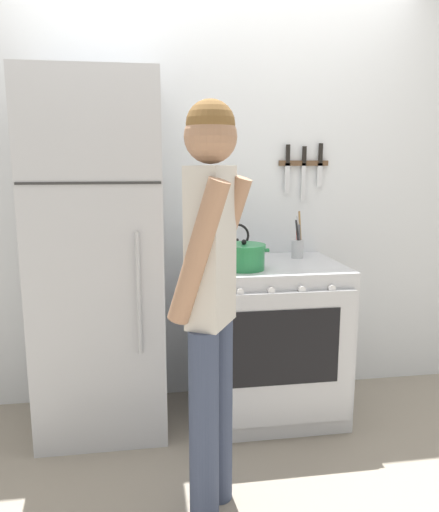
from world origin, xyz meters
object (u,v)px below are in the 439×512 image
(tea_kettle, at_px, (237,250))
(person, at_px, (211,291))
(dutch_oven_pot, at_px, (244,257))
(refrigerator, at_px, (99,259))
(utensil_jar, at_px, (298,246))
(stove_range, at_px, (270,339))

(tea_kettle, relative_size, person, 0.14)
(dutch_oven_pot, xyz_separation_m, tea_kettle, (0.01, 0.25, -0.01))
(refrigerator, bearing_deg, utensil_jar, 6.19)
(person, bearing_deg, dutch_oven_pot, 7.44)
(stove_range, height_order, person, person)
(stove_range, xyz_separation_m, tea_kettle, (-0.16, 0.15, 0.50))
(tea_kettle, bearing_deg, person, -107.07)
(stove_range, bearing_deg, tea_kettle, 136.95)
(refrigerator, distance_m, stove_range, 1.06)
(tea_kettle, height_order, utensil_jar, utensil_jar)
(dutch_oven_pot, distance_m, person, 0.72)
(dutch_oven_pot, bearing_deg, utensil_jar, 34.48)
(refrigerator, height_order, stove_range, refrigerator)
(stove_range, bearing_deg, refrigerator, 177.83)
(refrigerator, distance_m, tea_kettle, 0.79)
(tea_kettle, height_order, person, person)
(stove_range, xyz_separation_m, dutch_oven_pot, (-0.18, -0.10, 0.51))
(tea_kettle, bearing_deg, utensil_jar, 0.92)
(refrigerator, distance_m, person, 0.95)
(refrigerator, relative_size, person, 1.12)
(dutch_oven_pot, distance_m, tea_kettle, 0.26)
(stove_range, height_order, tea_kettle, tea_kettle)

